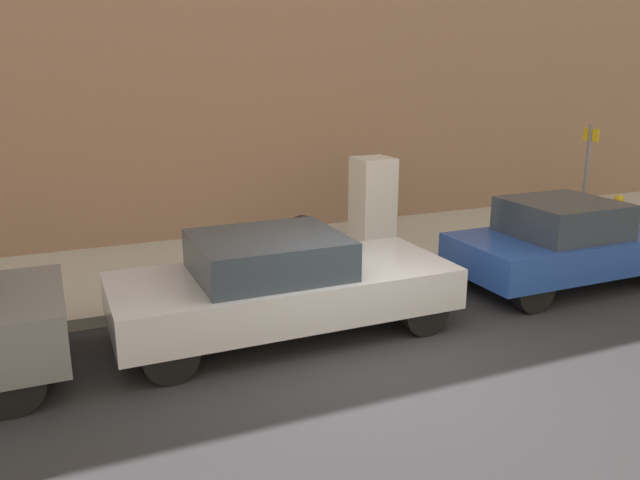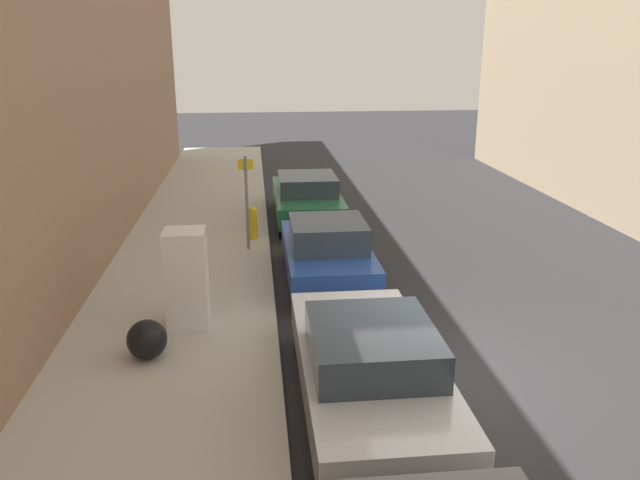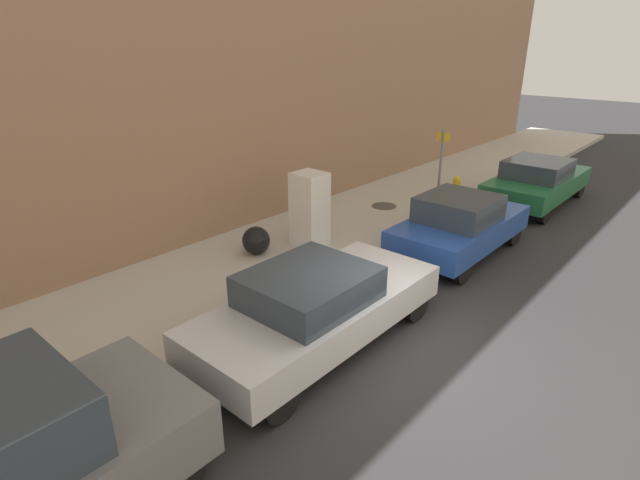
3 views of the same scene
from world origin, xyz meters
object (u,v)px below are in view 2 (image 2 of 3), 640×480
at_px(discarded_refrigerator, 187,278).
at_px(parked_hatchback_blue, 327,251).
at_px(parked_sedan_green, 307,197).
at_px(parked_sedan_silver, 369,366).
at_px(street_sign_post, 247,197).
at_px(fire_hydrant, 253,222).
at_px(trash_bag, 147,339).

bearing_deg(discarded_refrigerator, parked_hatchback_blue, 38.44).
bearing_deg(parked_sedan_green, parked_sedan_silver, -90.00).
bearing_deg(parked_sedan_silver, street_sign_post, 103.50).
height_order(street_sign_post, parked_sedan_silver, street_sign_post).
distance_m(discarded_refrigerator, street_sign_post, 4.29).
relative_size(street_sign_post, fire_hydrant, 2.70).
relative_size(fire_hydrant, parked_hatchback_blue, 0.22).
relative_size(fire_hydrant, parked_sedan_silver, 0.19).
distance_m(discarded_refrigerator, fire_hydrant, 5.13).
bearing_deg(trash_bag, parked_sedan_green, 68.86).
bearing_deg(parked_hatchback_blue, trash_bag, -133.98).
xyz_separation_m(discarded_refrigerator, fire_hydrant, (1.13, 4.99, -0.43)).
distance_m(trash_bag, parked_sedan_silver, 3.58).
xyz_separation_m(fire_hydrant, parked_sedan_silver, (1.54, -7.77, 0.11)).
bearing_deg(parked_sedan_green, parked_hatchback_blue, -90.00).
xyz_separation_m(street_sign_post, fire_hydrant, (0.12, 0.84, -0.84)).
relative_size(street_sign_post, parked_sedan_silver, 0.50).
xyz_separation_m(trash_bag, parked_hatchback_blue, (3.20, 3.32, 0.23)).
distance_m(discarded_refrigerator, trash_bag, 1.41).
distance_m(parked_sedan_silver, parked_sedan_green, 9.87).
xyz_separation_m(discarded_refrigerator, parked_sedan_silver, (2.68, -2.78, -0.32)).
height_order(discarded_refrigerator, trash_bag, discarded_refrigerator).
bearing_deg(discarded_refrigerator, fire_hydrant, 77.19).
distance_m(street_sign_post, trash_bag, 5.65).
height_order(fire_hydrant, parked_hatchback_blue, parked_hatchback_blue).
bearing_deg(street_sign_post, parked_hatchback_blue, -50.61).
bearing_deg(street_sign_post, discarded_refrigerator, -103.72).
bearing_deg(parked_sedan_green, fire_hydrant, -126.27).
bearing_deg(street_sign_post, trash_bag, -106.07).
distance_m(street_sign_post, parked_sedan_green, 3.46).
bearing_deg(parked_hatchback_blue, fire_hydrant, 118.34).
distance_m(street_sign_post, parked_hatchback_blue, 2.72).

